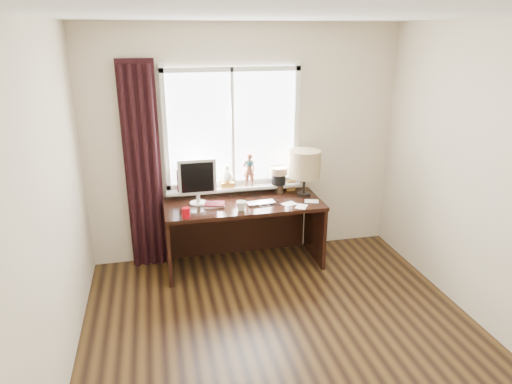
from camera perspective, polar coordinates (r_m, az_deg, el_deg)
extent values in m
cube|color=#472F14|center=(3.95, 5.05, -19.94)|extent=(3.50, 4.00, 0.00)
cube|color=white|center=(3.05, 6.59, 21.23)|extent=(3.50, 4.00, 0.00)
cube|color=beige|center=(5.13, -1.32, 5.94)|extent=(3.50, 0.00, 2.60)
cube|color=beige|center=(3.22, -25.48, -4.45)|extent=(0.00, 4.00, 2.60)
cube|color=beige|center=(4.16, 29.26, 0.14)|extent=(0.00, 4.00, 2.60)
imported|color=silver|center=(4.89, 0.67, -1.36)|extent=(0.32, 0.22, 0.02)
imported|color=white|center=(4.70, -1.86, -1.70)|extent=(0.14, 0.13, 0.10)
cylinder|color=#AA040E|center=(4.57, -8.73, -2.59)|extent=(0.08, 0.08, 0.10)
cube|color=white|center=(5.04, -2.99, 8.01)|extent=(1.40, 0.02, 1.30)
cube|color=silver|center=(5.18, -2.82, 1.17)|extent=(1.50, 0.05, 0.05)
cube|color=silver|center=(4.93, -3.07, 15.09)|extent=(1.50, 0.05, 0.05)
cube|color=silver|center=(4.95, -11.30, 7.44)|extent=(0.05, 0.05, 1.40)
cube|color=silver|center=(5.19, 5.04, 8.29)|extent=(0.05, 0.05, 1.40)
cube|color=silver|center=(5.02, -2.94, 7.96)|extent=(0.03, 0.05, 1.30)
cube|color=silver|center=(5.15, -2.72, 0.57)|extent=(1.52, 0.18, 0.03)
cylinder|color=#44040C|center=(5.01, -9.08, 1.48)|extent=(0.14, 0.14, 0.25)
cube|color=gold|center=(5.12, -3.61, 0.98)|extent=(0.15, 0.12, 0.06)
sphere|color=beige|center=(5.09, -3.64, 2.00)|extent=(0.13, 0.13, 0.13)
sphere|color=beige|center=(5.06, -3.66, 3.08)|extent=(0.07, 0.07, 0.07)
imported|color=brown|center=(5.10, -0.81, 2.81)|extent=(0.14, 0.09, 0.38)
cylinder|color=#1E4C51|center=(5.07, -0.79, 3.68)|extent=(0.08, 0.08, 0.05)
cylinder|color=black|center=(5.20, 2.85, 1.62)|extent=(0.16, 0.16, 0.12)
cylinder|color=#8C6B4C|center=(5.17, 2.86, 2.68)|extent=(0.20, 0.20, 0.08)
cube|color=black|center=(5.00, -13.92, 2.93)|extent=(0.38, 0.05, 2.25)
cylinder|color=black|center=(4.98, -15.51, 2.42)|extent=(0.06, 0.06, 2.20)
cylinder|color=black|center=(4.98, -14.48, 2.50)|extent=(0.06, 0.06, 2.20)
cylinder|color=black|center=(4.97, -13.44, 2.58)|extent=(0.06, 0.06, 2.20)
cylinder|color=black|center=(4.97, -12.41, 2.65)|extent=(0.06, 0.06, 2.20)
cube|color=black|center=(4.93, -1.55, -1.56)|extent=(1.70, 0.70, 0.04)
cube|color=black|center=(5.00, -10.93, -6.31)|extent=(0.04, 0.64, 0.71)
cube|color=black|center=(5.29, 7.37, -4.63)|extent=(0.04, 0.64, 0.71)
cube|color=black|center=(5.38, -2.22, -4.04)|extent=(1.60, 0.03, 0.71)
cylinder|color=beige|center=(4.94, -7.22, -1.36)|extent=(0.18, 0.18, 0.01)
cylinder|color=beige|center=(4.92, -7.25, -0.73)|extent=(0.04, 0.04, 0.10)
cube|color=beige|center=(4.84, -7.37, 1.88)|extent=(0.40, 0.04, 0.38)
cube|color=black|center=(4.82, -7.34, 1.79)|extent=(0.34, 0.01, 0.32)
cube|color=beige|center=(4.86, -5.33, -1.63)|extent=(0.22, 0.17, 0.02)
cube|color=maroon|center=(4.84, -5.20, -1.48)|extent=(0.24, 0.19, 0.01)
cylinder|color=black|center=(5.21, 2.97, 0.51)|extent=(0.09, 0.09, 0.12)
cylinder|color=black|center=(5.20, 2.79, 1.05)|extent=(0.01, 0.01, 0.22)
cylinder|color=black|center=(5.19, 3.13, 0.85)|extent=(0.01, 0.01, 0.19)
cylinder|color=black|center=(5.20, 2.94, 1.24)|extent=(0.01, 0.01, 0.25)
cylinder|color=black|center=(5.22, 3.13, 0.82)|extent=(0.01, 0.01, 0.17)
cube|color=gold|center=(5.29, 4.40, 0.82)|extent=(0.10, 0.02, 0.13)
cube|color=#996633|center=(5.27, 4.44, 0.78)|extent=(0.08, 0.01, 0.10)
cylinder|color=black|center=(5.17, 5.98, -0.26)|extent=(0.14, 0.14, 0.03)
cylinder|color=black|center=(5.13, 6.02, 1.05)|extent=(0.03, 0.03, 0.22)
cylinder|color=tan|center=(5.06, 6.12, 3.53)|extent=(0.35, 0.35, 0.30)
cube|color=white|center=(4.90, 4.18, -1.48)|extent=(0.18, 0.16, 0.00)
cube|color=white|center=(5.00, 6.96, -1.15)|extent=(0.18, 0.15, 0.00)
cube|color=white|center=(4.84, 5.69, -1.81)|extent=(0.17, 0.19, 0.00)
torus|color=black|center=(4.89, 2.35, -1.46)|extent=(0.17, 0.17, 0.01)
torus|color=black|center=(4.99, 2.19, -1.04)|extent=(0.14, 0.14, 0.01)
torus|color=black|center=(5.11, 0.05, -0.53)|extent=(0.14, 0.14, 0.01)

